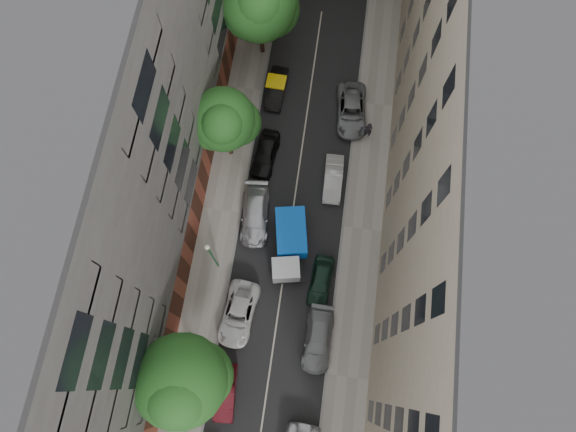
% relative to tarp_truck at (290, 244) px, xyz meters
% --- Properties ---
extents(ground, '(120.00, 120.00, 0.00)m').
position_rel_tarp_truck_xyz_m(ground, '(-0.16, 2.31, -1.36)').
color(ground, '#4C4C49').
rests_on(ground, ground).
extents(road_surface, '(8.00, 44.00, 0.02)m').
position_rel_tarp_truck_xyz_m(road_surface, '(-0.16, 2.31, -1.35)').
color(road_surface, black).
rests_on(road_surface, ground).
extents(sidewalk_left, '(3.00, 44.00, 0.15)m').
position_rel_tarp_truck_xyz_m(sidewalk_left, '(-5.66, 2.31, -1.29)').
color(sidewalk_left, gray).
rests_on(sidewalk_left, ground).
extents(sidewalk_right, '(3.00, 44.00, 0.15)m').
position_rel_tarp_truck_xyz_m(sidewalk_right, '(5.34, 2.31, -1.29)').
color(sidewalk_right, gray).
rests_on(sidewalk_right, ground).
extents(building_left, '(8.00, 44.00, 20.00)m').
position_rel_tarp_truck_xyz_m(building_left, '(-11.16, 2.31, 8.64)').
color(building_left, '#464442').
rests_on(building_left, ground).
extents(building_right, '(8.00, 44.00, 20.00)m').
position_rel_tarp_truck_xyz_m(building_right, '(10.84, 2.31, 8.64)').
color(building_right, tan).
rests_on(building_right, ground).
extents(tarp_truck, '(3.06, 5.69, 2.47)m').
position_rel_tarp_truck_xyz_m(tarp_truck, '(0.00, 0.00, 0.00)').
color(tarp_truck, black).
rests_on(tarp_truck, ground).
extents(car_left_1, '(1.69, 4.06, 1.31)m').
position_rel_tarp_truck_xyz_m(car_left_1, '(-2.96, -10.92, -0.71)').
color(car_left_1, '#4B0F15').
rests_on(car_left_1, ground).
extents(car_left_2, '(2.68, 5.08, 1.36)m').
position_rel_tarp_truck_xyz_m(car_left_2, '(-2.96, -5.49, -0.68)').
color(car_left_2, silver).
rests_on(car_left_2, ground).
extents(car_left_3, '(2.54, 5.27, 1.48)m').
position_rel_tarp_truck_xyz_m(car_left_3, '(-2.96, 2.11, -0.62)').
color(car_left_3, '#BCBDC1').
rests_on(car_left_3, ground).
extents(car_left_4, '(2.10, 4.39, 1.45)m').
position_rel_tarp_truck_xyz_m(car_left_4, '(-2.96, 7.25, -0.64)').
color(car_left_4, black).
rests_on(car_left_4, ground).
extents(car_left_5, '(1.57, 4.10, 1.33)m').
position_rel_tarp_truck_xyz_m(car_left_5, '(-2.96, 13.31, -0.70)').
color(car_left_5, black).
rests_on(car_left_5, ground).
extents(car_right_1, '(2.02, 4.83, 1.39)m').
position_rel_tarp_truck_xyz_m(car_right_1, '(2.96, -6.49, -0.66)').
color(car_right_1, gray).
rests_on(car_right_1, ground).
extents(car_right_2, '(1.88, 4.05, 1.34)m').
position_rel_tarp_truck_xyz_m(car_right_2, '(2.64, -2.29, -0.69)').
color(car_right_2, '#142E21').
rests_on(car_right_2, ground).
extents(car_right_3, '(1.54, 4.06, 1.32)m').
position_rel_tarp_truck_xyz_m(car_right_3, '(2.64, 5.91, -0.70)').
color(car_right_3, silver).
rests_on(car_right_3, ground).
extents(car_right_4, '(2.87, 5.38, 1.44)m').
position_rel_tarp_truck_xyz_m(car_right_4, '(3.44, 12.11, -0.64)').
color(car_right_4, slate).
rests_on(car_right_4, ground).
extents(tree_near, '(5.88, 5.70, 8.74)m').
position_rel_tarp_truck_xyz_m(tree_near, '(-5.02, -10.56, 4.47)').
color(tree_near, '#382619').
rests_on(tree_near, sidewalk_left).
extents(tree_mid, '(4.96, 4.64, 7.94)m').
position_rel_tarp_truck_xyz_m(tree_mid, '(-5.69, 7.17, 4.08)').
color(tree_mid, '#382619').
rests_on(tree_mid, sidewalk_left).
extents(tree_far, '(6.04, 5.88, 8.85)m').
position_rel_tarp_truck_xyz_m(tree_far, '(-4.67, 17.08, 4.51)').
color(tree_far, '#382619').
rests_on(tree_far, sidewalk_left).
extents(lamp_post, '(0.36, 0.36, 5.83)m').
position_rel_tarp_truck_xyz_m(lamp_post, '(-5.12, -2.13, 2.43)').
color(lamp_post, '#1B5F2E').
rests_on(lamp_post, sidewalk_left).
extents(pedestrian, '(0.73, 0.51, 1.91)m').
position_rel_tarp_truck_xyz_m(pedestrian, '(4.92, 10.33, -0.26)').
color(pedestrian, black).
rests_on(pedestrian, sidewalk_right).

